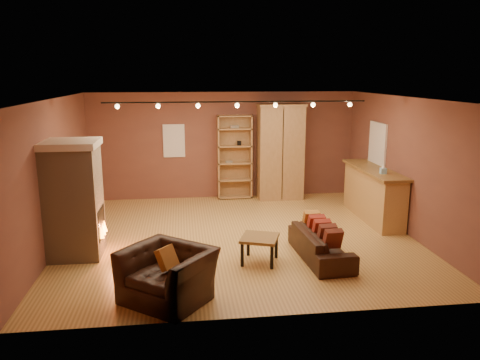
{
  "coord_description": "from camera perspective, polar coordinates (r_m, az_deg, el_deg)",
  "views": [
    {
      "loc": [
        -1.1,
        -9.0,
        3.25
      ],
      "look_at": [
        0.06,
        0.2,
        1.14
      ],
      "focal_mm": 35.0,
      "sensor_mm": 36.0,
      "label": 1
    }
  ],
  "objects": [
    {
      "name": "bookcase",
      "position": [
        12.4,
        -0.7,
        2.92
      ],
      "size": [
        0.91,
        0.35,
        2.21
      ],
      "color": "tan",
      "rests_on": "floor"
    },
    {
      "name": "armoire",
      "position": [
        12.37,
        4.92,
        3.47
      ],
      "size": [
        1.23,
        0.7,
        2.5
      ],
      "color": "tan",
      "rests_on": "floor"
    },
    {
      "name": "tissue_box",
      "position": [
        10.42,
        17.07,
        1.23
      ],
      "size": [
        0.13,
        0.13,
        0.22
      ],
      "rotation": [
        0.0,
        0.0,
        -0.08
      ],
      "color": "#8BC0DF",
      "rests_on": "bar_counter"
    },
    {
      "name": "loveseat",
      "position": [
        8.56,
        9.82,
        -7.1
      ],
      "size": [
        0.62,
        1.8,
        0.75
      ],
      "rotation": [
        0.0,
        0.0,
        1.63
      ],
      "color": "black",
      "rests_on": "floor"
    },
    {
      "name": "right_window",
      "position": [
        11.47,
        16.43,
        4.25
      ],
      "size": [
        0.05,
        0.9,
        1.0
      ],
      "primitive_type": "cube",
      "color": "white",
      "rests_on": "right_wall"
    },
    {
      "name": "floor",
      "position": [
        9.63,
        -0.19,
        -6.93
      ],
      "size": [
        7.0,
        7.0,
        0.0
      ],
      "primitive_type": "plane",
      "color": "#AE7F3D",
      "rests_on": "ground"
    },
    {
      "name": "back_wall",
      "position": [
        12.44,
        -2.02,
        4.23
      ],
      "size": [
        7.0,
        0.02,
        2.8
      ],
      "primitive_type": "cube",
      "color": "brown",
      "rests_on": "floor"
    },
    {
      "name": "ceiling",
      "position": [
        9.08,
        -0.2,
        9.95
      ],
      "size": [
        7.0,
        7.0,
        0.0
      ],
      "primitive_type": "plane",
      "rotation": [
        3.14,
        0.0,
        0.0
      ],
      "color": "brown",
      "rests_on": "back_wall"
    },
    {
      "name": "back_window",
      "position": [
        12.35,
        -8.05,
        4.75
      ],
      "size": [
        0.56,
        0.04,
        0.86
      ],
      "primitive_type": "cube",
      "color": "white",
      "rests_on": "back_wall"
    },
    {
      "name": "track_rail",
      "position": [
        9.29,
        -0.35,
        9.29
      ],
      "size": [
        5.2,
        0.09,
        0.13
      ],
      "color": "black",
      "rests_on": "ceiling"
    },
    {
      "name": "bar_counter",
      "position": [
        11.07,
        15.94,
        -1.59
      ],
      "size": [
        0.65,
        2.46,
        1.18
      ],
      "color": "tan",
      "rests_on": "floor"
    },
    {
      "name": "right_wall",
      "position": [
        10.28,
        19.57,
        1.67
      ],
      "size": [
        0.02,
        6.5,
        2.8
      ],
      "primitive_type": "cube",
      "color": "brown",
      "rests_on": "floor"
    },
    {
      "name": "armchair",
      "position": [
        6.98,
        -8.86,
        -10.34
      ],
      "size": [
        1.43,
        1.35,
        1.05
      ],
      "rotation": [
        0.0,
        0.0,
        -0.66
      ],
      "color": "black",
      "rests_on": "floor"
    },
    {
      "name": "fireplace",
      "position": [
        8.9,
        -19.54,
        -2.22
      ],
      "size": [
        1.01,
        0.98,
        2.12
      ],
      "color": "tan",
      "rests_on": "floor"
    },
    {
      "name": "coffee_table",
      "position": [
        8.28,
        2.41,
        -7.36
      ],
      "size": [
        0.79,
        0.79,
        0.47
      ],
      "rotation": [
        0.0,
        0.0,
        -0.35
      ],
      "color": "olive",
      "rests_on": "floor"
    },
    {
      "name": "left_wall",
      "position": [
        9.5,
        -21.65,
        0.64
      ],
      "size": [
        0.02,
        6.5,
        2.8
      ],
      "primitive_type": "cube",
      "color": "brown",
      "rests_on": "floor"
    }
  ]
}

